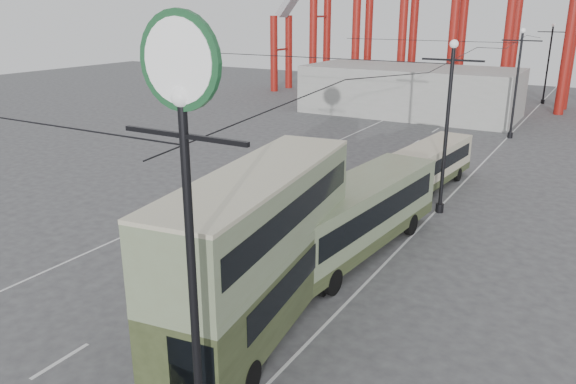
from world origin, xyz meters
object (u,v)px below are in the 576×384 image
Objects in this scene: double_decker_bus at (260,243)px; single_decker_green at (356,214)px; lamp_post_near at (185,157)px; pedestrian at (221,245)px; single_decker_cream at (430,164)px.

double_decker_bus reaches higher than single_decker_green.
lamp_post_near reaches higher than single_decker_green.
pedestrian is (-4.57, 3.74, -2.45)m from double_decker_bus.
lamp_post_near is 14.91m from single_decker_green.
double_decker_bus is at bearing 117.10° from pedestrian.
single_decker_green is 6.23m from pedestrian.
lamp_post_near is 6.89× the size of pedestrian.
single_decker_green is 7.72× the size of pedestrian.
single_decker_green is at bearing -165.15° from pedestrian.
pedestrian is at bearing 132.92° from double_decker_bus.
lamp_post_near is at bearing -80.52° from single_decker_cream.
single_decker_cream is 5.75× the size of pedestrian.
lamp_post_near is 1.20× the size of single_decker_cream.
lamp_post_near is at bearing -77.17° from single_decker_green.
single_decker_cream is at bearing 95.03° from single_decker_green.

